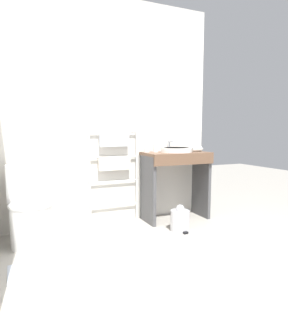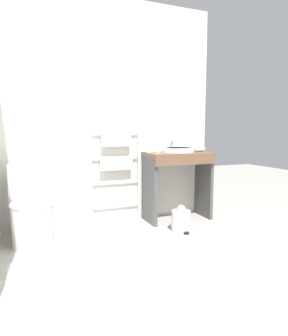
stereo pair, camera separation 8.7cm
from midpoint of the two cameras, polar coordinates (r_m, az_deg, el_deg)
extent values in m
plane|color=#A8A399|center=(2.39, 6.03, -20.73)|extent=(12.00, 12.00, 0.00)
cube|color=silver|center=(3.66, -6.29, 10.33)|extent=(2.67, 0.12, 2.64)
cylinder|color=white|center=(3.15, -19.72, -10.17)|extent=(0.39, 0.39, 0.40)
cylinder|color=white|center=(3.09, -19.89, -6.44)|extent=(0.40, 0.40, 0.02)
cube|color=white|center=(3.32, -20.22, -2.45)|extent=(0.41, 0.18, 0.37)
cylinder|color=silver|center=(3.29, -20.36, 0.87)|extent=(0.05, 0.05, 0.01)
cylinder|color=silver|center=(3.55, -9.29, -1.75)|extent=(0.02, 0.02, 1.14)
cylinder|color=silver|center=(3.72, -0.32, -1.23)|extent=(0.02, 0.02, 1.14)
cylinder|color=silver|center=(3.70, -4.64, -7.09)|extent=(0.60, 0.02, 0.02)
cylinder|color=silver|center=(3.64, -4.68, -2.55)|extent=(0.60, 0.02, 0.02)
cylinder|color=silver|center=(3.60, -4.73, 2.11)|extent=(0.60, 0.02, 0.02)
cylinder|color=silver|center=(3.58, -4.78, 6.84)|extent=(0.60, 0.02, 0.02)
cube|color=silver|center=(3.56, -4.63, 5.56)|extent=(0.36, 0.04, 0.18)
cube|color=silver|center=(3.58, -4.59, 0.91)|extent=(0.40, 0.04, 0.17)
cube|color=brown|center=(3.71, 7.18, 2.72)|extent=(0.80, 0.44, 0.03)
cube|color=brown|center=(3.54, 8.82, 1.38)|extent=(0.80, 0.02, 0.10)
cube|color=#4C4C4F|center=(3.60, 1.75, -4.18)|extent=(0.04, 0.38, 0.81)
cube|color=#4C4C4F|center=(3.97, 11.91, -3.27)|extent=(0.04, 0.38, 0.81)
cylinder|color=white|center=(3.72, 7.22, 3.43)|extent=(0.39, 0.39, 0.06)
cylinder|color=silver|center=(3.72, 7.23, 3.80)|extent=(0.32, 0.32, 0.01)
cylinder|color=silver|center=(3.88, 5.90, 4.25)|extent=(0.02, 0.02, 0.14)
cylinder|color=silver|center=(3.84, 6.23, 5.11)|extent=(0.02, 0.09, 0.02)
cylinder|color=white|center=(3.68, 1.58, 3.80)|extent=(0.07, 0.07, 0.10)
cylinder|color=white|center=(3.70, 3.28, 3.81)|extent=(0.06, 0.06, 0.10)
cylinder|color=white|center=(3.81, 10.99, 3.56)|extent=(0.13, 0.07, 0.07)
cone|color=silver|center=(3.86, 12.11, 3.57)|extent=(0.05, 0.06, 0.06)
cube|color=white|center=(3.86, 10.00, 3.62)|extent=(0.04, 0.08, 0.05)
cylinder|color=silver|center=(3.41, 7.81, -9.95)|extent=(0.21, 0.21, 0.23)
sphere|color=silver|center=(3.37, 7.85, -7.77)|extent=(0.10, 0.10, 0.10)
cube|color=black|center=(3.34, 8.84, -12.18)|extent=(0.05, 0.04, 0.02)
cube|color=#B2BCCC|center=(2.68, -17.58, -17.65)|extent=(0.56, 0.36, 0.01)
camera|label=1|loc=(0.04, -89.14, 0.11)|focal=32.00mm
camera|label=2|loc=(0.04, 90.86, -0.11)|focal=32.00mm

